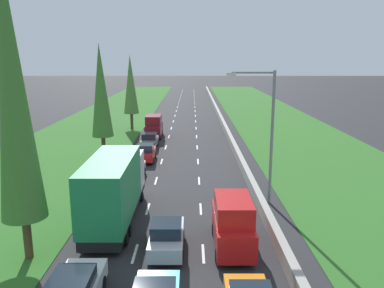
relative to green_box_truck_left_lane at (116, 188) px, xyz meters
The scene contains 16 objects.
ground_plane 41.24m from the green_box_truck_left_lane, 85.17° to the left, with size 300.00×300.00×0.00m, color #28282B.
grass_verge_left 42.11m from the green_box_truck_left_lane, 102.61° to the left, with size 14.00×140.00×0.04m, color #2D6623.
grass_verge_right 44.79m from the green_box_truck_left_lane, 66.53° to the left, with size 14.00×140.00×0.04m, color #2D6623.
median_barrier 42.09m from the green_box_truck_left_lane, 77.40° to the left, with size 0.44×120.00×0.85m, color #9E9B93.
lane_markings 41.24m from the green_box_truck_left_lane, 85.17° to the left, with size 3.64×116.00×0.01m.
green_box_truck_left_lane is the anchor object (origin of this frame).
silver_hatchback_left_lane 8.55m from the green_box_truck_left_lane, 91.49° to the left, with size 1.74×3.90×1.72m.
red_hatchback_left_lane 14.23m from the green_box_truck_left_lane, 89.28° to the left, with size 1.74×3.90×1.72m.
grey_hatchback_left_lane 19.78m from the green_box_truck_left_lane, 90.11° to the left, with size 1.74×3.90×1.72m.
red_van_right_lane 7.58m from the green_box_truck_left_lane, 26.22° to the right, with size 1.96×4.90×2.82m.
maroon_van_left_lane 25.61m from the green_box_truck_left_lane, 90.23° to the left, with size 1.96×4.90×2.82m.
silver_hatchback_centre_lane 5.21m from the green_box_truck_left_lane, 48.21° to the right, with size 1.74×3.90×1.72m.
poplar_tree_nearest 8.26m from the green_box_truck_left_lane, 128.34° to the right, with size 2.16×2.16×14.37m.
poplar_tree_second 16.65m from the green_box_truck_left_lane, 104.95° to the left, with size 2.08×2.08×11.15m.
poplar_tree_third 31.97m from the green_box_truck_left_lane, 96.80° to the left, with size 2.05×2.05×10.13m.
street_light_mast 10.56m from the green_box_truck_left_lane, 18.16° to the left, with size 3.20×0.28×9.00m.
Camera 1 is at (1.18, -3.17, 9.80)m, focal length 36.41 mm.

